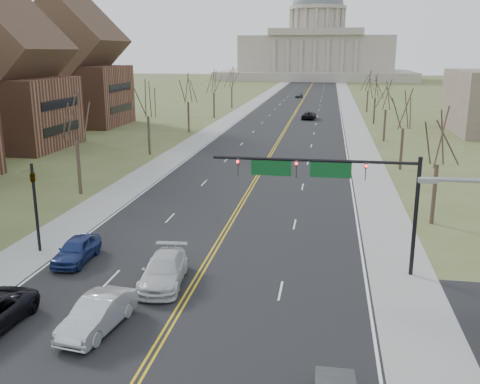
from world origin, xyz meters
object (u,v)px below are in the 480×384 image
(car_sb_outer_second, at_px, (77,250))
(car_far_nb, at_px, (309,115))
(signal_left, at_px, (35,198))
(car_sb_inner_lead, at_px, (98,314))
(signal_mast, at_px, (329,178))
(car_sb_inner_second, at_px, (164,270))
(car_far_sb, at_px, (299,95))

(car_sb_outer_second, relative_size, car_far_nb, 0.85)
(car_sb_outer_second, height_order, car_far_nb, car_sb_outer_second)
(signal_left, xyz_separation_m, car_far_nb, (14.89, 75.64, -2.95))
(car_sb_inner_lead, bearing_deg, signal_left, 139.63)
(signal_mast, distance_m, car_sb_inner_lead, 14.98)
(car_far_nb, bearing_deg, car_sb_inner_lead, 88.94)
(signal_left, height_order, car_sb_inner_second, signal_left)
(car_sb_inner_lead, xyz_separation_m, car_sb_outer_second, (-4.94, 7.96, -0.03))
(car_sb_outer_second, bearing_deg, signal_mast, 3.37)
(car_sb_inner_second, relative_size, car_far_sb, 1.33)
(car_sb_inner_second, bearing_deg, car_far_nb, 80.01)
(car_far_nb, height_order, car_far_sb, car_far_nb)
(car_far_sb, bearing_deg, signal_mast, -78.22)
(signal_mast, relative_size, car_far_sb, 2.87)
(signal_left, distance_m, car_sb_outer_second, 4.60)
(signal_mast, height_order, car_sb_outer_second, signal_mast)
(car_sb_inner_second, bearing_deg, car_sb_inner_lead, -111.83)
(signal_mast, bearing_deg, car_far_sb, 94.05)
(signal_left, distance_m, car_sb_inner_lead, 12.73)
(signal_mast, bearing_deg, car_far_nb, 93.07)
(car_sb_inner_lead, distance_m, car_sb_inner_second, 5.81)
(signal_left, height_order, car_far_sb, signal_left)
(car_sb_inner_lead, xyz_separation_m, car_far_sb, (1.76, 135.53, -0.09))
(car_far_nb, bearing_deg, car_far_sb, -81.06)
(car_sb_outer_second, distance_m, car_far_nb, 77.81)
(car_sb_inner_lead, xyz_separation_m, car_sb_inner_second, (1.55, 5.60, 0.00))
(signal_mast, relative_size, car_sb_inner_second, 2.16)
(car_sb_inner_second, height_order, car_sb_outer_second, car_sb_inner_second)
(signal_mast, relative_size, car_sb_inner_lead, 2.45)
(car_sb_inner_lead, bearing_deg, car_far_sb, 97.19)
(signal_mast, height_order, car_sb_inner_lead, signal_mast)
(signal_left, distance_m, car_far_sb, 126.70)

